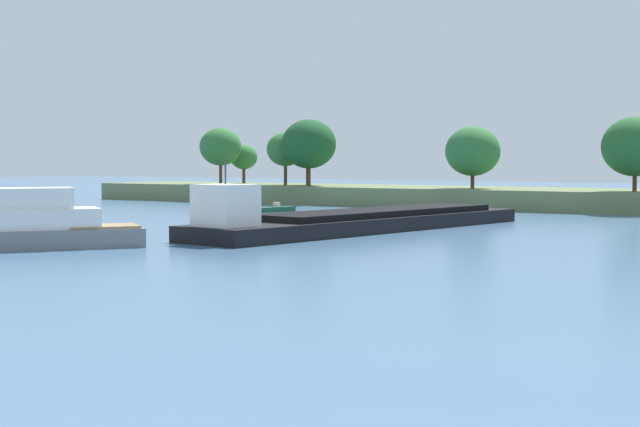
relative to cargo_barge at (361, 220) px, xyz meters
The scene contains 3 objects.
treeline_island 44.24m from the cargo_barge, 117.90° to the left, with size 78.76×15.04×10.62m.
cargo_barge is the anchor object (origin of this frame).
small_motorboat 28.39m from the cargo_barge, 139.20° to the left, with size 2.39×5.52×1.02m.
Camera 1 is at (43.68, -28.32, 5.57)m, focal length 53.43 mm.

